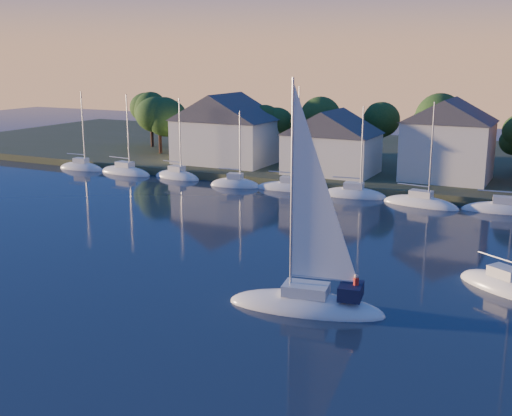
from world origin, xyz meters
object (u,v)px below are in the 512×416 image
Objects in this scene: clubhouse_centre at (332,141)px; drifting_sailboat_right at (503,289)px; clubhouse_east at (448,139)px; clubhouse_west at (226,128)px; hero_sailboat at (308,299)px.

clubhouse_centre is 1.01× the size of drifting_sailboat_right.
clubhouse_east is 0.92× the size of drifting_sailboat_right.
clubhouse_west reaches higher than drifting_sailboat_right.
clubhouse_centre is 0.74× the size of hero_sailboat.
clubhouse_east is at bearing 8.13° from clubhouse_centre.
clubhouse_centre is 40.41m from drifting_sailboat_right.
clubhouse_centre is 1.10× the size of clubhouse_east.
clubhouse_centre is at bearing 159.32° from drifting_sailboat_right.
clubhouse_west is 0.87× the size of hero_sailboat.
clubhouse_west is at bearing -64.44° from hero_sailboat.
drifting_sailboat_right is (10.30, -33.89, -5.90)m from clubhouse_east.
clubhouse_east is 0.67× the size of hero_sailboat.
drifting_sailboat_right is at bearing -52.70° from clubhouse_centre.
hero_sailboat reaches higher than clubhouse_west.
drifting_sailboat_right is (10.75, 9.17, -0.54)m from hero_sailboat.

